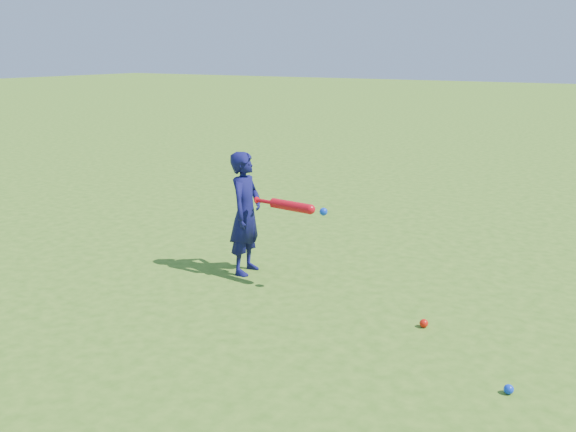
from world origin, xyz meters
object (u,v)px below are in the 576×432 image
object	(u,v)px
ground_ball_blue	(509,389)
bat_swing	(294,207)
child	(246,213)
ground_ball_red	(424,323)

from	to	relation	value
ground_ball_blue	bat_swing	world-z (taller)	bat_swing
child	ground_ball_red	size ratio (longest dim) A/B	17.38
child	ground_ball_blue	bearing A→B (deg)	-119.89
ground_ball_red	bat_swing	xyz separation A→B (m)	(-1.31, 0.23, 0.72)
child	ground_ball_blue	world-z (taller)	child
child	bat_swing	distance (m)	0.63
child	ground_ball_red	world-z (taller)	child
child	bat_swing	size ratio (longest dim) A/B	1.51
ground_ball_red	ground_ball_blue	xyz separation A→B (m)	(0.80, -0.68, -0.00)
ground_ball_blue	bat_swing	distance (m)	2.41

